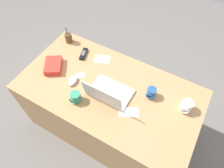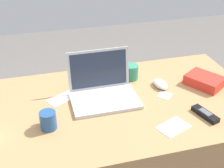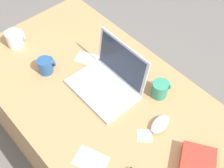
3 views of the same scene
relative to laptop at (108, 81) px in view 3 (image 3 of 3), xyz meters
The scene contains 11 objects.
ground_plane 0.75m from the laptop, 63.09° to the right, with size 6.00×6.00×0.00m, color slate.
desk 0.40m from the laptop, 63.09° to the right, with size 1.54×0.83×0.70m, color tan.
laptop is the anchor object (origin of this frame).
computer_mouse 0.34m from the laptop, ahead, with size 0.07×0.11×0.04m, color white.
coffee_mug_white 0.26m from the laptop, 37.38° to the left, with size 0.08×0.09×0.09m.
coffee_mug_tall 0.61m from the laptop, 161.46° to the right, with size 0.09×0.10×0.09m.
coffee_mug_spare 0.35m from the laptop, 149.28° to the right, with size 0.08×0.09×0.09m.
snack_bag 0.58m from the laptop, ahead, with size 0.14×0.19×0.06m, color red.
paper_note_near_laptop 0.22m from the laptop, 167.36° to the left, with size 0.15×0.08×0.00m, color white.
paper_note_left 0.42m from the laptop, 51.94° to the right, with size 0.14×0.10×0.00m, color white.
paper_note_right 0.33m from the laptop, 11.25° to the right, with size 0.07×0.07×0.00m, color white.
Camera 3 is at (0.68, -0.55, 1.91)m, focal length 47.74 mm.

